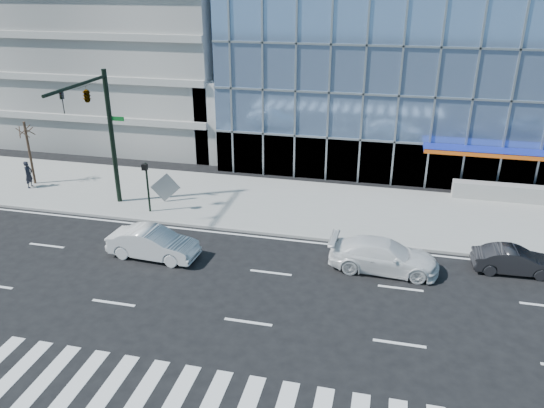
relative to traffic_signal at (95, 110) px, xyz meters
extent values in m
plane|color=black|center=(11.00, -4.57, -6.16)|extent=(160.00, 160.00, 0.00)
cube|color=gray|center=(11.00, 3.43, -6.09)|extent=(120.00, 8.00, 0.15)
cube|color=#7798C7|center=(25.00, 21.43, 1.34)|extent=(42.00, 26.00, 15.00)
cube|color=gray|center=(-9.00, 21.43, 3.84)|extent=(24.00, 24.00, 20.00)
cube|color=gray|center=(5.00, 13.43, -3.16)|extent=(6.00, 8.00, 6.00)
cylinder|color=black|center=(0.00, 1.43, -2.01)|extent=(0.28, 0.28, 8.00)
cylinder|color=black|center=(0.00, -1.37, 1.59)|extent=(0.18, 5.60, 0.18)
imported|color=black|center=(0.00, -2.77, 0.99)|extent=(0.18, 0.22, 1.10)
imported|color=black|center=(0.00, -0.57, 0.99)|extent=(0.48, 2.24, 0.90)
cube|color=#0C591E|center=(0.45, 1.43, -0.81)|extent=(0.90, 0.05, 0.25)
cylinder|color=black|center=(2.50, 0.43, -4.51)|extent=(0.12, 0.12, 3.00)
cube|color=black|center=(2.50, 0.28, -3.21)|extent=(0.30, 0.25, 0.35)
cylinder|color=#332319|center=(-7.00, 2.93, -3.91)|extent=(0.16, 0.16, 4.20)
ellipsoid|color=#332319|center=(-7.00, 2.93, -2.23)|extent=(1.10, 1.10, 0.90)
imported|color=white|center=(16.13, -3.05, -5.42)|extent=(5.22, 2.27, 1.49)
imported|color=silver|center=(4.97, -4.38, -5.42)|extent=(4.62, 1.86, 1.49)
imported|color=black|center=(22.13, -1.90, -5.54)|extent=(3.83, 1.49, 1.24)
imported|color=black|center=(-6.81, 2.21, -5.12)|extent=(0.46, 0.67, 1.78)
cube|color=gray|center=(2.81, 2.09, -5.11)|extent=(1.56, 1.03, 1.82)
camera|label=1|loc=(16.01, -25.71, 6.75)|focal=35.00mm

